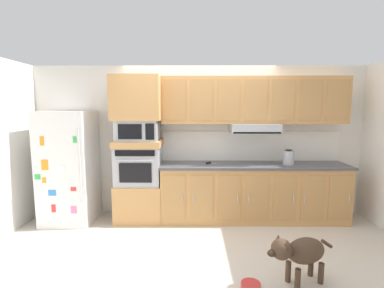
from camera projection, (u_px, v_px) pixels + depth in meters
name	position (u px, v px, depth m)	size (l,w,h in m)	color
ground_plane	(200.00, 240.00, 3.85)	(9.60, 9.60, 0.00)	beige
back_kitchen_wall	(199.00, 141.00, 4.79)	(6.20, 0.12, 2.50)	silver
refrigerator	(69.00, 167.00, 4.42)	(0.76, 0.73, 1.76)	white
oven_base_cabinet	(140.00, 201.00, 4.56)	(0.74, 0.62, 0.60)	tan
built_in_oven	(139.00, 165.00, 4.48)	(0.70, 0.62, 0.60)	#A8AAAF
appliance_mid_shelf	(139.00, 143.00, 4.43)	(0.74, 0.62, 0.10)	tan
microwave	(138.00, 130.00, 4.40)	(0.64, 0.54, 0.32)	#A8AAAF
appliance_upper_cabinet	(137.00, 98.00, 4.34)	(0.74, 0.62, 0.68)	tan
lower_cabinet_run	(253.00, 193.00, 4.52)	(2.94, 0.63, 0.88)	tan
countertop_slab	(254.00, 165.00, 4.47)	(2.98, 0.64, 0.04)	#4C4C51
backsplash_panel	(250.00, 146.00, 4.72)	(2.98, 0.02, 0.50)	silver
upper_cabinet_with_hood	(254.00, 102.00, 4.46)	(2.94, 0.48, 0.88)	tan
screwdriver	(209.00, 163.00, 4.48)	(0.17, 0.17, 0.03)	black
electric_kettle	(289.00, 157.00, 4.40)	(0.17, 0.17, 0.24)	#A8AAAF
dog	(300.00, 252.00, 2.85)	(0.79, 0.41, 0.55)	#473323
dog_food_bowl	(251.00, 286.00, 2.81)	(0.20, 0.20, 0.06)	red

